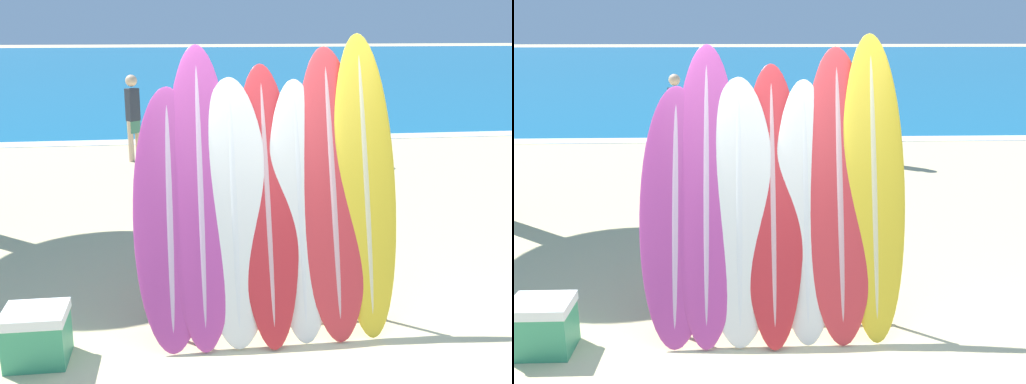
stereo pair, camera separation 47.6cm
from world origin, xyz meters
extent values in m
plane|color=beige|center=(0.00, 0.00, 0.00)|extent=(160.00, 160.00, 0.00)
cube|color=#146693|center=(0.00, 38.78, 0.00)|extent=(120.00, 60.00, 0.00)
cube|color=white|center=(0.00, 9.08, 0.01)|extent=(120.00, 0.60, 0.01)
cylinder|color=slate|center=(-1.04, 0.55, 0.46)|extent=(0.04, 0.04, 0.93)
cylinder|color=slate|center=(0.85, 0.55, 0.46)|extent=(0.04, 0.04, 0.93)
cylinder|color=slate|center=(-0.09, 0.55, 0.91)|extent=(1.94, 0.04, 0.04)
cylinder|color=slate|center=(-0.09, 0.55, 0.12)|extent=(1.94, 0.04, 0.04)
ellipsoid|color=#B23D8E|center=(-0.88, 0.55, 0.99)|extent=(0.58, 0.88, 1.99)
ellipsoid|color=#CAA1BE|center=(-0.88, 0.55, 0.99)|extent=(0.10, 0.86, 1.91)
ellipsoid|color=#B23D8E|center=(-0.63, 0.62, 1.16)|extent=(0.54, 1.06, 2.32)
ellipsoid|color=#CAA1BE|center=(-0.63, 0.62, 1.16)|extent=(0.10, 1.03, 2.23)
ellipsoid|color=silver|center=(-0.37, 0.56, 1.03)|extent=(0.60, 0.90, 2.06)
ellipsoid|color=silver|center=(-0.37, 0.56, 1.03)|extent=(0.11, 0.88, 1.98)
ellipsoid|color=red|center=(-0.10, 0.59, 1.08)|extent=(0.50, 1.05, 2.16)
ellipsoid|color=#D19A9C|center=(-0.10, 0.59, 1.08)|extent=(0.09, 1.02, 2.08)
ellipsoid|color=silver|center=(0.17, 0.56, 1.02)|extent=(0.52, 0.83, 2.04)
ellipsoid|color=silver|center=(0.17, 0.56, 1.02)|extent=(0.09, 0.81, 1.96)
ellipsoid|color=red|center=(0.44, 0.61, 1.15)|extent=(0.58, 0.98, 2.30)
ellipsoid|color=#D59E9F|center=(0.44, 0.61, 1.15)|extent=(0.10, 0.95, 2.21)
ellipsoid|color=yellow|center=(0.72, 0.62, 1.20)|extent=(0.52, 0.93, 2.41)
ellipsoid|color=beige|center=(0.72, 0.62, 1.20)|extent=(0.09, 0.90, 2.31)
cylinder|color=beige|center=(-1.70, 7.14, 0.38)|extent=(0.11, 0.11, 0.76)
cylinder|color=beige|center=(-1.58, 7.25, 0.38)|extent=(0.11, 0.11, 0.76)
cube|color=#478466|center=(-1.64, 7.20, 0.64)|extent=(0.25, 0.24, 0.23)
cube|color=#2D333D|center=(-1.64, 7.20, 1.05)|extent=(0.27, 0.26, 0.59)
sphere|color=beige|center=(-1.64, 7.20, 1.49)|extent=(0.21, 0.21, 0.21)
cylinder|color=#A87A5B|center=(-0.46, 5.80, 0.37)|extent=(0.10, 0.10, 0.74)
cylinder|color=#A87A5B|center=(-0.62, 5.78, 0.37)|extent=(0.10, 0.10, 0.74)
cube|color=gold|center=(-0.54, 5.79, 0.63)|extent=(0.23, 0.16, 0.22)
cube|color=#2D333D|center=(-0.54, 5.79, 1.03)|extent=(0.25, 0.18, 0.58)
sphere|color=#A87A5B|center=(-0.54, 5.79, 1.46)|extent=(0.21, 0.21, 0.21)
cylinder|color=#846047|center=(2.05, 6.74, 0.43)|extent=(0.12, 0.12, 0.86)
cylinder|color=#846047|center=(1.86, 6.72, 0.43)|extent=(0.12, 0.12, 0.86)
cube|color=#385693|center=(1.96, 6.73, 0.73)|extent=(0.26, 0.18, 0.26)
cube|color=white|center=(1.96, 6.73, 1.19)|extent=(0.28, 0.20, 0.67)
sphere|color=#846047|center=(1.96, 6.73, 1.68)|extent=(0.24, 0.24, 0.24)
cube|color=#389366|center=(-1.90, 0.20, 0.17)|extent=(0.45, 0.37, 0.35)
cube|color=white|center=(-1.90, 0.20, 0.39)|extent=(0.46, 0.39, 0.08)
camera|label=1|loc=(-0.77, -4.00, 2.45)|focal=42.00mm
camera|label=2|loc=(-0.30, -4.04, 2.45)|focal=42.00mm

